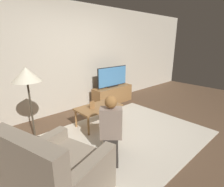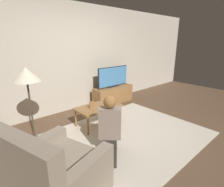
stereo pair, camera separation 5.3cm
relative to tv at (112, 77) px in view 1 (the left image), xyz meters
The scene contains 11 objects.
ground_plane 2.06m from the tv, 125.41° to the right, with size 10.00×10.00×0.00m, color brown.
wall_back 1.29m from the tv, 161.55° to the left, with size 10.00×0.06×2.60m.
rug 2.06m from the tv, 125.41° to the right, with size 2.96×2.25×0.02m.
tv_stand 0.52m from the tv, 90.00° to the right, with size 1.21×0.38×0.47m.
tv is the anchor object (origin of this frame).
coffee_table 1.49m from the tv, 143.89° to the right, with size 0.92×0.52×0.42m.
floor_lamp 2.50m from the tv, 166.01° to the right, with size 0.46×0.46×1.32m.
armchair 3.33m from the tv, 142.67° to the right, with size 1.09×1.10×0.95m.
person_kneeling 2.38m from the tv, 133.02° to the right, with size 0.73×0.76×0.93m.
picture_frame 1.59m from the tv, 147.50° to the right, with size 0.11×0.01×0.15m.
remote 1.41m from the tv, 135.90° to the right, with size 0.04×0.15×0.02m.
Camera 1 is at (-2.12, -1.96, 1.72)m, focal length 28.00 mm.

